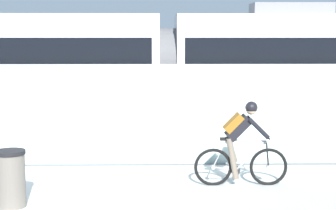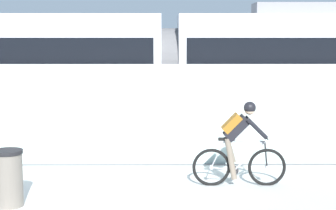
# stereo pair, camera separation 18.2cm
# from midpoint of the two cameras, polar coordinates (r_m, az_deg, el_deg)

# --- Properties ---
(ground_plane) EXTENTS (200.00, 200.00, 0.00)m
(ground_plane) POSITION_cam_midpoint_polar(r_m,az_deg,el_deg) (10.65, -9.20, -8.30)
(ground_plane) COLOR slate
(bike_path_deck) EXTENTS (32.00, 3.20, 0.01)m
(bike_path_deck) POSITION_cam_midpoint_polar(r_m,az_deg,el_deg) (10.65, -9.20, -8.27)
(bike_path_deck) COLOR beige
(bike_path_deck) RESTS_ON ground
(glass_parapet) EXTENTS (32.00, 0.05, 1.25)m
(glass_parapet) POSITION_cam_midpoint_polar(r_m,az_deg,el_deg) (12.30, -8.06, -3.21)
(glass_parapet) COLOR #ADC6C1
(glass_parapet) RESTS_ON ground
(concrete_barrier_wall) EXTENTS (32.00, 0.36, 2.11)m
(concrete_barrier_wall) POSITION_cam_midpoint_polar(r_m,az_deg,el_deg) (14.01, -7.21, -0.14)
(concrete_barrier_wall) COLOR silver
(concrete_barrier_wall) RESTS_ON ground
(tram_rail_near) EXTENTS (32.00, 0.08, 0.01)m
(tram_rail_near) POSITION_cam_midpoint_polar(r_m,az_deg,el_deg) (16.61, -6.26, -2.65)
(tram_rail_near) COLOR #595654
(tram_rail_near) RESTS_ON ground
(tram_rail_far) EXTENTS (32.00, 0.08, 0.01)m
(tram_rail_far) POSITION_cam_midpoint_polar(r_m,az_deg,el_deg) (18.02, -5.85, -1.87)
(tram_rail_far) COLOR #595654
(tram_rail_far) RESTS_ON ground
(tram) EXTENTS (22.56, 2.54, 3.81)m
(tram) POSITION_cam_midpoint_polar(r_m,az_deg,el_deg) (17.04, -0.40, 4.04)
(tram) COLOR silver
(tram) RESTS_ON ground
(cyclist_on_bike) EXTENTS (1.77, 0.58, 1.61)m
(cyclist_on_bike) POSITION_cam_midpoint_polar(r_m,az_deg,el_deg) (10.47, 7.02, -4.04)
(cyclist_on_bike) COLOR black
(cyclist_on_bike) RESTS_ON ground
(trash_bin) EXTENTS (0.51, 0.51, 0.96)m
(trash_bin) POSITION_cam_midpoint_polar(r_m,az_deg,el_deg) (9.55, -16.47, -7.32)
(trash_bin) COLOR slate
(trash_bin) RESTS_ON ground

